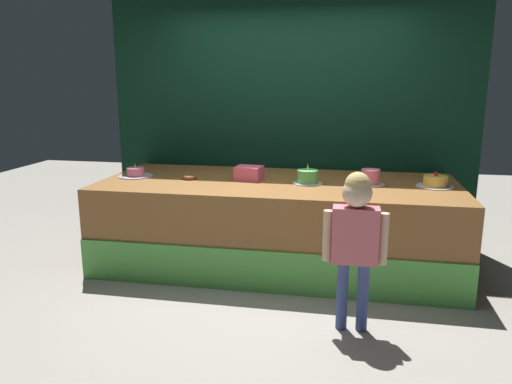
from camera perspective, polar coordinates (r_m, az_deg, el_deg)
ground_plane at (r=4.23m, az=1.07°, el=-11.62°), size 12.00×12.00×0.00m
stage_platform at (r=4.73m, az=2.53°, el=-3.64°), size 3.34×1.42×0.82m
curtain_backdrop at (r=5.34m, az=3.94°, el=11.01°), size 3.93×0.08×3.17m
child_figure at (r=3.45m, az=11.52°, el=-4.39°), size 0.45×0.20×1.16m
pink_box at (r=4.68m, az=-0.83°, el=2.23°), size 0.27×0.23×0.13m
donut at (r=4.76m, az=-7.73°, el=1.73°), size 0.14×0.14×0.04m
cake_far_left at (r=4.99m, az=-13.86°, el=2.16°), size 0.33×0.33×0.14m
cake_center_left at (r=4.53m, az=6.04°, el=1.72°), size 0.27×0.27×0.19m
cake_center_right at (r=4.57m, az=13.21°, el=1.63°), size 0.26×0.26×0.14m
cake_far_right at (r=4.66m, az=20.18°, el=1.11°), size 0.33×0.33×0.14m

